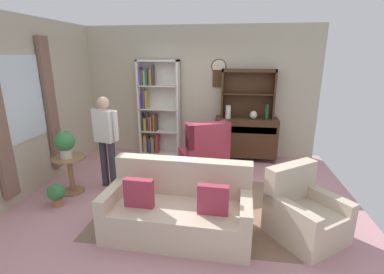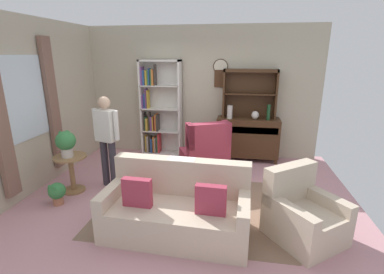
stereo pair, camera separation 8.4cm
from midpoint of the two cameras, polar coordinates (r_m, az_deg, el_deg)
The scene contains 19 objects.
ground_plane at distance 4.64m, azimuth -2.14°, elevation -12.10°, with size 5.40×4.60×0.02m, color #C68C93.
wall_back at distance 6.23m, azimuth 1.28°, elevation 9.06°, with size 5.00×0.09×2.80m.
wall_left at distance 5.22m, azimuth -30.86°, elevation 5.22°, with size 0.16×4.20×2.80m.
area_rug at distance 4.35m, azimuth -0.19°, elevation -14.00°, with size 2.72×2.04×0.01m, color #846651.
bookshelf at distance 6.31m, azimuth -7.72°, elevation 5.22°, with size 0.90×0.30×2.10m.
sideboard at distance 6.11m, azimuth 10.47°, elevation 0.06°, with size 1.30×0.45×0.92m.
sideboard_hutch at distance 6.02m, azimuth 10.96°, elevation 9.99°, with size 1.10×0.26×1.00m.
vase_tall at distance 5.90m, azimuth 6.97°, elevation 5.09°, with size 0.11×0.11×0.27m, color beige.
vase_round at distance 5.94m, azimuth 11.99°, elevation 4.42°, with size 0.15×0.15×0.17m, color beige.
bottle_wine at distance 5.92m, azimuth 14.56°, elevation 4.95°, with size 0.07×0.07×0.32m, color #194223.
couch_floral at distance 3.68m, azimuth -3.38°, elevation -14.60°, with size 1.83×0.92×0.90m.
armchair_floral at distance 3.86m, azimuth 21.19°, elevation -14.57°, with size 1.07×1.08×0.88m.
wingback_chair at distance 5.30m, azimuth 2.07°, elevation -3.69°, with size 1.04×1.05×1.05m.
plant_stand at distance 5.04m, azimuth -23.90°, elevation -6.25°, with size 0.52×0.52×0.62m.
potted_plant_large at distance 4.86m, azimuth -24.89°, elevation -1.06°, with size 0.31×0.31×0.43m.
potted_plant_small at distance 4.77m, azimuth -26.35°, elevation -10.25°, with size 0.25×0.25×0.35m.
person_reading at distance 4.87m, azimuth -17.57°, elevation 0.18°, with size 0.52×0.29×1.56m.
coffee_table at distance 4.33m, azimuth -2.31°, elevation -8.90°, with size 0.80×0.50×0.42m.
book_stack at distance 4.29m, azimuth -2.86°, elevation -7.59°, with size 0.22×0.14×0.09m.
Camera 1 is at (0.71, -4.01, 2.21)m, focal length 26.24 mm.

